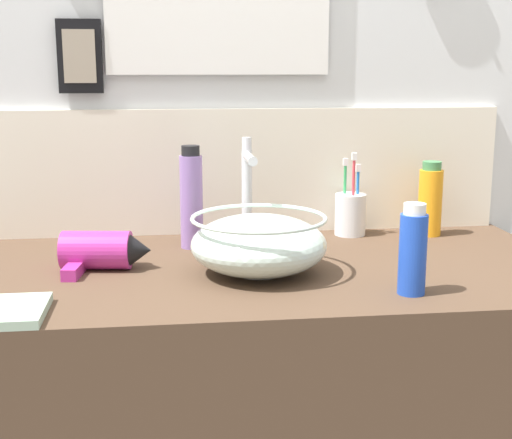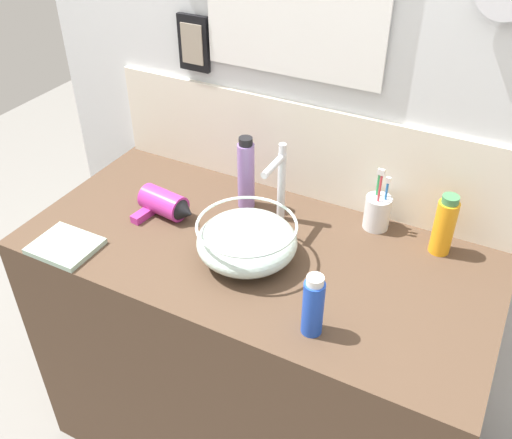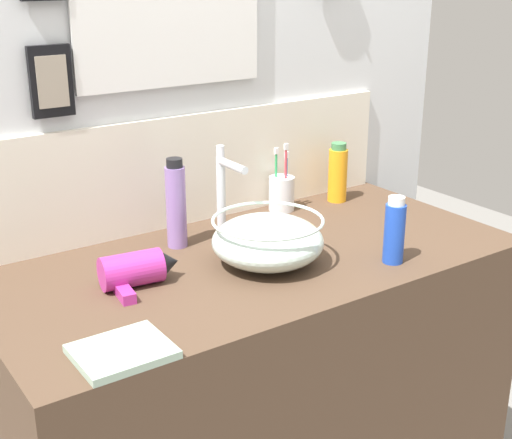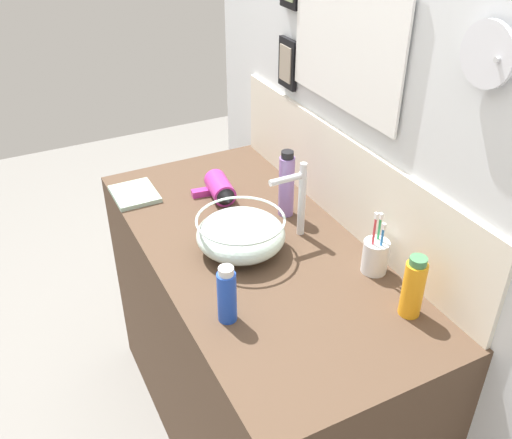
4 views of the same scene
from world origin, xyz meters
The scene contains 11 objects.
ground_plane centered at (0.00, 0.00, 0.00)m, with size 6.00×6.00×0.00m, color gray.
vanity_counter centered at (0.00, 0.00, 0.45)m, with size 1.33×0.65×0.90m, color #4C3828.
back_panel centered at (0.00, 0.35, 1.18)m, with size 1.84×0.10×2.35m.
glass_bowl_sink centered at (0.00, -0.05, 0.97)m, with size 0.27×0.27×0.12m.
faucet centered at (0.00, 0.15, 1.05)m, with size 0.02×0.13×0.25m.
hair_drier centered at (-0.31, 0.02, 0.94)m, with size 0.19×0.14×0.08m.
toothbrush_cup centered at (0.27, 0.25, 0.96)m, with size 0.08×0.08×0.21m.
soap_dispenser centered at (-0.13, 0.18, 1.02)m, with size 0.05×0.05×0.23m.
lotion_bottle centered at (0.26, -0.22, 0.99)m, with size 0.05×0.05×0.17m.
spray_bottle centered at (0.46, 0.23, 0.99)m, with size 0.06×0.06×0.18m.
hand_towel centered at (-0.47, -0.25, 0.91)m, with size 0.18×0.15×0.02m, color #99B29E.
Camera 4 is at (1.30, -0.66, 1.94)m, focal length 40.00 mm.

